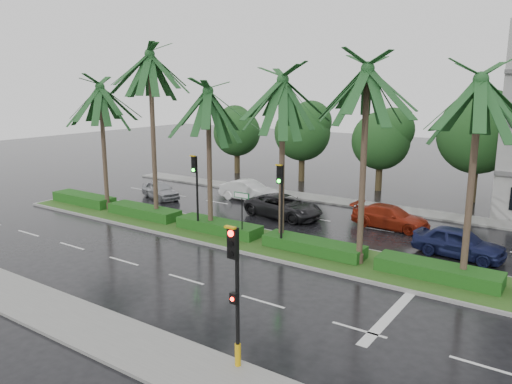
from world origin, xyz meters
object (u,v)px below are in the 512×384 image
Objects in this scene: signal_near at (235,291)px; car_blue at (459,242)px; car_darkgrey at (284,206)px; street_sign at (242,204)px; car_red at (390,217)px; car_silver at (160,190)px; signal_median_left at (196,182)px; car_white at (249,191)px.

car_blue is (3.00, 14.09, -1.77)m from signal_near.
car_blue is (10.91, -1.50, 0.02)m from car_darkgrey.
street_sign is 10.94m from car_blue.
car_darkgrey is 1.12× the size of car_red.
car_red reaches higher than car_silver.
car_red is at bearing 41.05° from signal_median_left.
car_silver is 6.57m from car_white.
street_sign reaches higher than car_white.
signal_median_left is 0.95× the size of car_red.
car_white is at bearing 123.26° from street_sign.
car_blue is at bearing 18.71° from signal_median_left.
car_red is (5.50, 7.22, -1.46)m from street_sign.
car_white is 0.97× the size of car_red.
car_red is 5.41m from car_blue.
car_white is 15.92m from car_blue.
car_blue is at bearing -103.01° from car_white.
signal_median_left reaches higher than car_darkgrey.
car_blue reaches higher than car_silver.
car_darkgrey is 11.01m from car_blue.
car_darkgrey is (-7.91, 15.60, -1.79)m from signal_near.
car_silver is 0.84× the size of car_white.
car_red is 1.06× the size of car_blue.
car_red is at bearing -93.73° from car_white.
car_white is 5.16m from car_darkgrey.
car_red is (-1.50, 17.09, -1.84)m from signal_near.
car_blue is at bearing 77.98° from signal_near.
street_sign is 12.35m from car_silver.
signal_median_left is at bearing 133.67° from car_red.
car_white is 10.95m from car_red.
signal_median_left is at bearing 135.91° from signal_near.
street_sign is 0.57× the size of car_red.
car_darkgrey reaches higher than car_silver.
signal_median_left is 1.16× the size of car_silver.
signal_median_left is 0.98× the size of car_white.
car_white is (-5.41, 8.24, -1.39)m from street_sign.
car_red is (6.41, 1.50, -0.05)m from car_darkgrey.
signal_median_left is 3.13m from street_sign.
car_white is at bearing 81.29° from car_blue.
car_blue is at bearing -92.33° from car_darkgrey.
signal_median_left is at bearing -105.57° from car_silver.
signal_near is at bearing -172.36° from car_red.
signal_median_left is 0.85× the size of car_darkgrey.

